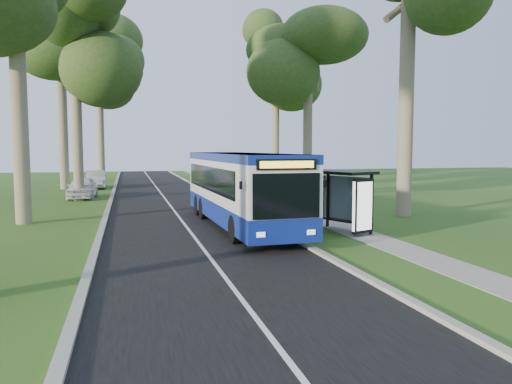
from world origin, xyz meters
TOP-DOWN VIEW (x-y plane):
  - ground at (0.00, 0.00)m, footprint 120.00×120.00m
  - road at (-3.50, 10.00)m, footprint 7.00×100.00m
  - kerb_east at (0.00, 10.00)m, footprint 0.25×100.00m
  - kerb_west at (-7.00, 10.00)m, footprint 0.25×100.00m
  - centre_line at (-3.50, 10.00)m, footprint 0.12×100.00m
  - footpath at (3.00, 10.00)m, footprint 1.50×100.00m
  - bus at (-1.23, 4.66)m, footprint 2.85×12.09m
  - bus_stop_sign at (0.83, 2.17)m, footprint 0.15×0.35m
  - bus_shelter at (2.48, 1.97)m, footprint 2.52×3.28m
  - litter_bin at (1.80, 7.42)m, footprint 0.54×0.54m
  - car_white at (-8.90, 19.39)m, footprint 1.93×4.38m
  - car_silver at (-8.52, 28.25)m, footprint 1.69×4.62m
  - tree_west_c at (-9.00, 18.00)m, footprint 5.20×5.20m
  - tree_west_d at (-11.00, 28.00)m, footprint 5.20×5.20m
  - tree_west_e at (-8.50, 38.00)m, footprint 5.20×5.20m
  - tree_east_c at (6.80, 18.00)m, footprint 5.20×5.20m
  - tree_east_d at (8.00, 30.00)m, footprint 5.20×5.20m

SIDE VIEW (x-z plane):
  - ground at x=0.00m, z-range 0.00..0.00m
  - road at x=-3.50m, z-range 0.00..0.02m
  - footpath at x=3.00m, z-range 0.00..0.02m
  - centre_line at x=-3.50m, z-range 0.02..0.02m
  - kerb_east at x=0.00m, z-range 0.00..0.12m
  - kerb_west at x=-7.00m, z-range 0.00..0.12m
  - litter_bin at x=1.80m, z-range 0.01..0.95m
  - car_white at x=-8.90m, z-range 0.00..1.46m
  - car_silver at x=-8.52m, z-range 0.00..1.51m
  - bus_stop_sign at x=0.83m, z-range 0.31..2.86m
  - bus at x=-1.23m, z-range 0.06..3.25m
  - bus_shelter at x=2.48m, z-range 0.51..3.01m
  - tree_west_c at x=-9.00m, z-range 3.30..16.94m
  - tree_east_c at x=6.80m, z-range 3.51..18.08m
  - tree_east_d at x=8.00m, z-range 3.54..18.24m
  - tree_west_e at x=-8.50m, z-range 3.68..18.95m
  - tree_west_d at x=-11.00m, z-range 4.42..22.94m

